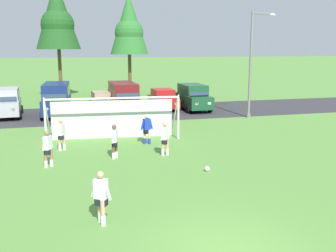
{
  "coord_description": "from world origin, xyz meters",
  "views": [
    {
      "loc": [
        -3.78,
        -8.47,
        5.15
      ],
      "look_at": [
        0.71,
        8.48,
        1.6
      ],
      "focal_mm": 41.24,
      "sensor_mm": 36.0,
      "label": 1
    }
  ],
  "objects_px": {
    "player_trailing_back": "(147,129)",
    "player_winger_left": "(48,149)",
    "player_defender_far": "(115,142)",
    "parked_car_slot_center": "(104,102)",
    "soccer_goal": "(113,117)",
    "soccer_ball": "(207,169)",
    "parked_car_slot_center_right": "(124,98)",
    "parked_car_slot_right": "(163,99)",
    "parked_car_slot_left": "(7,102)",
    "player_striker_near": "(61,135)",
    "parked_car_slot_far_right": "(193,97)",
    "street_lamp": "(253,64)",
    "player_midfield_center": "(101,198)",
    "player_winger_right": "(165,139)",
    "parked_car_slot_center_left": "(57,99)"
  },
  "relations": [
    {
      "from": "player_trailing_back",
      "to": "parked_car_slot_far_right",
      "type": "distance_m",
      "value": 12.2
    },
    {
      "from": "player_trailing_back",
      "to": "parked_car_slot_left",
      "type": "height_order",
      "value": "parked_car_slot_left"
    },
    {
      "from": "street_lamp",
      "to": "player_striker_near",
      "type": "bearing_deg",
      "value": -155.4
    },
    {
      "from": "soccer_goal",
      "to": "street_lamp",
      "type": "relative_size",
      "value": 0.98
    },
    {
      "from": "player_winger_left",
      "to": "street_lamp",
      "type": "height_order",
      "value": "street_lamp"
    },
    {
      "from": "player_midfield_center",
      "to": "player_trailing_back",
      "type": "relative_size",
      "value": 1.0
    },
    {
      "from": "soccer_ball",
      "to": "player_winger_right",
      "type": "bearing_deg",
      "value": 111.07
    },
    {
      "from": "player_winger_right",
      "to": "player_trailing_back",
      "type": "xyz_separation_m",
      "value": [
        -0.39,
        2.46,
        0.0
      ]
    },
    {
      "from": "player_midfield_center",
      "to": "player_winger_right",
      "type": "xyz_separation_m",
      "value": [
        3.69,
        6.78,
        0.0
      ]
    },
    {
      "from": "soccer_ball",
      "to": "parked_car_slot_far_right",
      "type": "relative_size",
      "value": 0.05
    },
    {
      "from": "soccer_goal",
      "to": "parked_car_slot_right",
      "type": "xyz_separation_m",
      "value": [
        5.43,
        9.8,
        -0.42
      ]
    },
    {
      "from": "player_trailing_back",
      "to": "player_winger_left",
      "type": "bearing_deg",
      "value": -149.47
    },
    {
      "from": "player_striker_near",
      "to": "parked_car_slot_center",
      "type": "distance_m",
      "value": 11.66
    },
    {
      "from": "parked_car_slot_left",
      "to": "street_lamp",
      "type": "relative_size",
      "value": 0.61
    },
    {
      "from": "player_midfield_center",
      "to": "parked_car_slot_center",
      "type": "relative_size",
      "value": 0.38
    },
    {
      "from": "player_trailing_back",
      "to": "parked_car_slot_center",
      "type": "xyz_separation_m",
      "value": [
        -1.26,
        11.0,
        0.05
      ]
    },
    {
      "from": "parked_car_slot_center_left",
      "to": "parked_car_slot_center",
      "type": "distance_m",
      "value": 3.68
    },
    {
      "from": "player_midfield_center",
      "to": "parked_car_slot_center",
      "type": "distance_m",
      "value": 20.35
    },
    {
      "from": "player_winger_left",
      "to": "player_trailing_back",
      "type": "relative_size",
      "value": 1.0
    },
    {
      "from": "soccer_ball",
      "to": "player_winger_right",
      "type": "relative_size",
      "value": 0.13
    },
    {
      "from": "soccer_ball",
      "to": "player_winger_left",
      "type": "distance_m",
      "value": 7.0
    },
    {
      "from": "parked_car_slot_center",
      "to": "parked_car_slot_right",
      "type": "height_order",
      "value": "same"
    },
    {
      "from": "soccer_goal",
      "to": "parked_car_slot_center_right",
      "type": "xyz_separation_m",
      "value": [
        1.77,
        7.95,
        0.05
      ]
    },
    {
      "from": "parked_car_slot_center",
      "to": "parked_car_slot_right",
      "type": "xyz_separation_m",
      "value": [
        5.09,
        0.55,
        0.0
      ]
    },
    {
      "from": "player_striker_near",
      "to": "parked_car_slot_far_right",
      "type": "relative_size",
      "value": 0.35
    },
    {
      "from": "soccer_goal",
      "to": "parked_car_slot_center_right",
      "type": "height_order",
      "value": "soccer_goal"
    },
    {
      "from": "soccer_goal",
      "to": "player_striker_near",
      "type": "bearing_deg",
      "value": -145.82
    },
    {
      "from": "player_midfield_center",
      "to": "player_winger_left",
      "type": "bearing_deg",
      "value": 105.54
    },
    {
      "from": "player_winger_right",
      "to": "parked_car_slot_center_left",
      "type": "distance_m",
      "value": 13.97
    },
    {
      "from": "player_defender_far",
      "to": "street_lamp",
      "type": "bearing_deg",
      "value": 36.81
    },
    {
      "from": "player_defender_far",
      "to": "player_winger_left",
      "type": "xyz_separation_m",
      "value": [
        -2.99,
        -0.6,
        0.0
      ]
    },
    {
      "from": "player_winger_left",
      "to": "parked_car_slot_right",
      "type": "relative_size",
      "value": 0.39
    },
    {
      "from": "player_midfield_center",
      "to": "parked_car_slot_center",
      "type": "height_order",
      "value": "parked_car_slot_center"
    },
    {
      "from": "soccer_ball",
      "to": "parked_car_slot_far_right",
      "type": "bearing_deg",
      "value": 73.63
    },
    {
      "from": "parked_car_slot_center_left",
      "to": "parked_car_slot_center_right",
      "type": "xyz_separation_m",
      "value": [
        5.04,
        -0.75,
        0.0
      ]
    },
    {
      "from": "player_winger_left",
      "to": "parked_car_slot_right",
      "type": "xyz_separation_m",
      "value": [
        8.87,
        14.53,
        0.05
      ]
    },
    {
      "from": "parked_car_slot_center",
      "to": "street_lamp",
      "type": "bearing_deg",
      "value": -24.96
    },
    {
      "from": "player_trailing_back",
      "to": "player_midfield_center",
      "type": "bearing_deg",
      "value": -109.64
    },
    {
      "from": "player_trailing_back",
      "to": "parked_car_slot_far_right",
      "type": "xyz_separation_m",
      "value": [
        6.17,
        10.53,
        0.29
      ]
    },
    {
      "from": "soccer_goal",
      "to": "player_trailing_back",
      "type": "xyz_separation_m",
      "value": [
        1.6,
        -1.76,
        -0.47
      ]
    },
    {
      "from": "parked_car_slot_center_right",
      "to": "soccer_goal",
      "type": "bearing_deg",
      "value": -102.55
    },
    {
      "from": "parked_car_slot_center_right",
      "to": "parked_car_slot_left",
      "type": "bearing_deg",
      "value": 171.11
    },
    {
      "from": "player_midfield_center",
      "to": "parked_car_slot_left",
      "type": "height_order",
      "value": "parked_car_slot_left"
    },
    {
      "from": "soccer_goal",
      "to": "player_defender_far",
      "type": "relative_size",
      "value": 4.6
    },
    {
      "from": "player_striker_near",
      "to": "player_winger_left",
      "type": "distance_m",
      "value": 2.83
    },
    {
      "from": "parked_car_slot_center_left",
      "to": "street_lamp",
      "type": "relative_size",
      "value": 0.64
    },
    {
      "from": "parked_car_slot_center_left",
      "to": "parked_car_slot_far_right",
      "type": "relative_size",
      "value": 1.06
    },
    {
      "from": "soccer_goal",
      "to": "soccer_ball",
      "type": "bearing_deg",
      "value": -66.4
    },
    {
      "from": "player_trailing_back",
      "to": "parked_car_slot_right",
      "type": "relative_size",
      "value": 0.39
    },
    {
      "from": "player_striker_near",
      "to": "parked_car_slot_far_right",
      "type": "height_order",
      "value": "parked_car_slot_far_right"
    }
  ]
}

